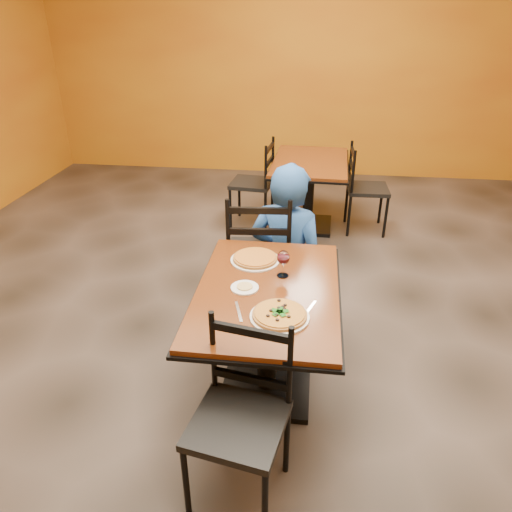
# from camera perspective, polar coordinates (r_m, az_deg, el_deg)

# --- Properties ---
(floor) EXTENTS (7.00, 8.00, 0.01)m
(floor) POSITION_cam_1_polar(r_m,az_deg,el_deg) (3.54, 2.10, -10.04)
(floor) COLOR black
(floor) RESTS_ON ground
(wall_back) EXTENTS (7.00, 0.01, 3.00)m
(wall_back) POSITION_cam_1_polar(r_m,az_deg,el_deg) (6.82, 5.67, 22.08)
(wall_back) COLOR #BE7C15
(wall_back) RESTS_ON ground
(table_main) EXTENTS (0.83, 1.23, 0.75)m
(table_main) POSITION_cam_1_polar(r_m,az_deg,el_deg) (2.81, 1.36, -7.31)
(table_main) COLOR #63290F
(table_main) RESTS_ON floor
(table_second) EXTENTS (0.84, 1.20, 0.75)m
(table_second) POSITION_cam_1_polar(r_m,az_deg,el_deg) (5.12, 6.44, 9.23)
(table_second) COLOR #63290F
(table_second) RESTS_ON floor
(chair_main_near) EXTENTS (0.49, 0.49, 0.93)m
(chair_main_near) POSITION_cam_1_polar(r_m,az_deg,el_deg) (2.32, -2.20, -19.67)
(chair_main_near) COLOR black
(chair_main_near) RESTS_ON floor
(chair_main_far) EXTENTS (0.50, 0.50, 1.03)m
(chair_main_far) POSITION_cam_1_polar(r_m,az_deg,el_deg) (3.58, 0.42, 0.27)
(chair_main_far) COLOR black
(chair_main_far) RESTS_ON floor
(chair_second_left) EXTENTS (0.47, 0.47, 0.94)m
(chair_second_left) POSITION_cam_1_polar(r_m,az_deg,el_deg) (5.18, -0.52, 8.70)
(chair_second_left) COLOR black
(chair_second_left) RESTS_ON floor
(chair_second_right) EXTENTS (0.43, 0.43, 0.92)m
(chair_second_right) POSITION_cam_1_polar(r_m,az_deg,el_deg) (5.18, 13.28, 7.81)
(chair_second_right) COLOR black
(chair_second_right) RESTS_ON floor
(diner) EXTENTS (0.70, 0.56, 1.21)m
(diner) POSITION_cam_1_polar(r_m,az_deg,el_deg) (3.57, 3.83, 1.78)
(diner) COLOR navy
(diner) RESTS_ON floor
(plate_main) EXTENTS (0.31, 0.31, 0.01)m
(plate_main) POSITION_cam_1_polar(r_m,az_deg,el_deg) (2.47, 2.85, -7.30)
(plate_main) COLOR white
(plate_main) RESTS_ON table_main
(pizza_main) EXTENTS (0.28, 0.28, 0.02)m
(pizza_main) POSITION_cam_1_polar(r_m,az_deg,el_deg) (2.46, 2.86, -6.99)
(pizza_main) COLOR maroon
(pizza_main) RESTS_ON plate_main
(plate_far) EXTENTS (0.31, 0.31, 0.01)m
(plate_far) POSITION_cam_1_polar(r_m,az_deg,el_deg) (2.99, -0.11, -0.48)
(plate_far) COLOR white
(plate_far) RESTS_ON table_main
(pizza_far) EXTENTS (0.28, 0.28, 0.02)m
(pizza_far) POSITION_cam_1_polar(r_m,az_deg,el_deg) (2.98, -0.11, -0.21)
(pizza_far) COLOR orange
(pizza_far) RESTS_ON plate_far
(side_plate) EXTENTS (0.16, 0.16, 0.01)m
(side_plate) POSITION_cam_1_polar(r_m,az_deg,el_deg) (2.70, -1.37, -3.83)
(side_plate) COLOR white
(side_plate) RESTS_ON table_main
(dip) EXTENTS (0.09, 0.09, 0.01)m
(dip) POSITION_cam_1_polar(r_m,az_deg,el_deg) (2.70, -1.37, -3.67)
(dip) COLOR tan
(dip) RESTS_ON side_plate
(wine_glass) EXTENTS (0.08, 0.08, 0.18)m
(wine_glass) POSITION_cam_1_polar(r_m,az_deg,el_deg) (2.79, 3.28, -0.80)
(wine_glass) COLOR white
(wine_glass) RESTS_ON table_main
(fork) EXTENTS (0.07, 0.19, 0.00)m
(fork) POSITION_cam_1_polar(r_m,az_deg,el_deg) (2.51, -2.10, -6.68)
(fork) COLOR silver
(fork) RESTS_ON table_main
(knife) EXTENTS (0.09, 0.20, 0.00)m
(knife) POSITION_cam_1_polar(r_m,az_deg,el_deg) (2.53, 6.27, -6.58)
(knife) COLOR silver
(knife) RESTS_ON table_main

